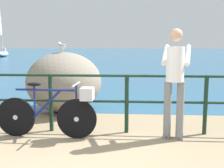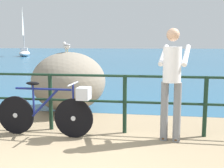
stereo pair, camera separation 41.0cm
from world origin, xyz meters
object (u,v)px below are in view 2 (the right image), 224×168
(bicycle, at_px, (52,109))
(breakwater_boulder_main, at_px, (69,82))
(seagull, at_px, (67,46))
(sailboat, at_px, (24,51))
(person_at_railing, at_px, (172,79))

(bicycle, relative_size, breakwater_boulder_main, 0.99)
(breakwater_boulder_main, relative_size, seagull, 5.89)
(breakwater_boulder_main, xyz_separation_m, sailboat, (-14.29, 27.04, 0.03))
(seagull, bearing_deg, bicycle, 146.10)
(bicycle, xyz_separation_m, sailboat, (-14.57, 28.86, 0.24))
(person_at_railing, relative_size, breakwater_boulder_main, 1.03)
(seagull, bearing_deg, breakwater_boulder_main, -76.13)
(bicycle, height_order, seagull, seagull)
(seagull, distance_m, sailboat, 30.62)
(breakwater_boulder_main, bearing_deg, bicycle, -81.36)
(person_at_railing, height_order, sailboat, sailboat)
(breakwater_boulder_main, bearing_deg, seagull, -122.71)
(breakwater_boulder_main, height_order, seagull, seagull)
(person_at_railing, distance_m, breakwater_boulder_main, 2.84)
(breakwater_boulder_main, xyz_separation_m, seagull, (-0.02, -0.04, 0.82))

